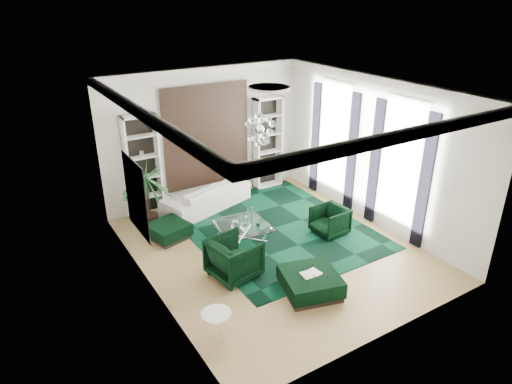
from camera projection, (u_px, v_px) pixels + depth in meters
floor at (274, 249)px, 10.89m from camera, size 6.00×7.00×0.02m
ceiling at (277, 88)px, 9.33m from camera, size 6.00×7.00×0.02m
wall_back at (206, 135)px, 12.84m from camera, size 6.00×0.02×3.80m
wall_front at (397, 243)px, 7.38m from camera, size 6.00×0.02×3.80m
wall_left at (144, 206)px, 8.66m from camera, size 0.02×7.00×3.80m
wall_right at (374, 152)px, 11.56m from camera, size 0.02×7.00×3.80m
crown_molding at (277, 94)px, 9.38m from camera, size 6.00×7.00×0.18m
ceiling_medallion at (269, 88)px, 9.58m from camera, size 0.90×0.90×0.05m
tapestry at (207, 136)px, 12.80m from camera, size 2.50×0.06×2.80m
shelving_left at (143, 167)px, 11.95m from camera, size 0.90×0.38×2.80m
shelving_right at (268, 143)px, 13.82m from camera, size 0.90×0.38×2.80m
painting at (137, 196)px, 9.17m from camera, size 0.04×1.30×1.60m
window_near at (401, 162)px, 10.85m from camera, size 0.03×1.10×2.90m
curtain_near_a at (425, 183)px, 10.33m from camera, size 0.07×0.30×3.25m
curtain_near_b at (375, 163)px, 11.54m from camera, size 0.07×0.30×3.25m
window_far at (334, 137)px, 12.71m from camera, size 0.03×1.10×2.90m
curtain_far_a at (352, 153)px, 12.19m from camera, size 0.07×0.30×3.25m
curtain_far_b at (315, 139)px, 13.40m from camera, size 0.07×0.30×3.25m
rug at (275, 228)px, 11.80m from camera, size 4.20×5.00×0.02m
sofa at (206, 196)px, 12.76m from camera, size 2.79×1.73×0.76m
armchair_left at (234, 258)px, 9.68m from camera, size 1.11×1.09×0.89m
armchair_right at (330, 221)px, 11.42m from camera, size 0.82×0.80×0.72m
coffee_table at (242, 233)px, 11.15m from camera, size 1.34×1.34×0.43m
ottoman_side at (169, 231)px, 11.27m from camera, size 1.07×1.07×0.39m
ottoman_front at (310, 283)px, 9.23m from camera, size 1.34×1.34×0.44m
book at (311, 273)px, 9.13m from camera, size 0.41×0.27×0.03m
side_table at (217, 326)px, 8.01m from camera, size 0.68×0.68×0.51m
palm at (147, 188)px, 11.41m from camera, size 1.67×1.67×2.23m
chandelier at (260, 130)px, 9.99m from camera, size 1.09×1.09×0.75m
table_plant at (259, 222)px, 10.96m from camera, size 0.14×0.12×0.25m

